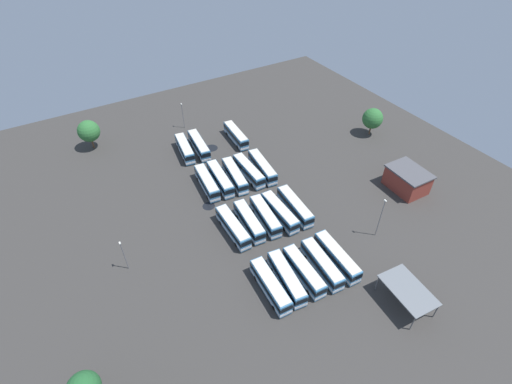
{
  "coord_description": "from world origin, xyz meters",
  "views": [
    {
      "loc": [
        56.19,
        -31.93,
        58.45
      ],
      "look_at": [
        -0.22,
        1.95,
        1.49
      ],
      "focal_mm": 26.57,
      "sensor_mm": 36.0,
      "label": 1
    }
  ],
  "objects": [
    {
      "name": "bus_row1_slot0",
      "position": [
        -8.8,
        -6.4,
        1.81
      ],
      "size": [
        11.69,
        3.73,
        3.43
      ],
      "color": "teal",
      "rests_on": "ground_plane"
    },
    {
      "name": "bus_row3_slot4",
      "position": [
        24.29,
        5.26,
        1.82
      ],
      "size": [
        12.0,
        3.22,
        3.43
      ],
      "color": "teal",
      "rests_on": "ground_plane"
    },
    {
      "name": "tree_northeast",
      "position": [
        -40.25,
        -25.54,
        5.31
      ],
      "size": [
        5.72,
        5.72,
        8.18
      ],
      "color": "brown",
      "rests_on": "ground_plane"
    },
    {
      "name": "bus_row1_slot4",
      "position": [
        -7.21,
        7.99,
        1.82
      ],
      "size": [
        12.4,
        3.98,
        3.43
      ],
      "color": "teal",
      "rests_on": "ground_plane"
    },
    {
      "name": "bus_row2_slot1",
      "position": [
        7.42,
        -4.33,
        1.81
      ],
      "size": [
        11.3,
        3.58,
        3.43
      ],
      "color": "teal",
      "rests_on": "ground_plane"
    },
    {
      "name": "bus_row0_slot1",
      "position": [
        -24.14,
        -1.46,
        1.82
      ],
      "size": [
        12.28,
        3.82,
        3.43
      ],
      "color": "teal",
      "rests_on": "ground_plane"
    },
    {
      "name": "puddle_front_lane",
      "position": [
        -12.31,
        2.33,
        0.0
      ],
      "size": [
        2.84,
        2.84,
        0.01
      ],
      "primitive_type": "cylinder",
      "color": "black",
      "rests_on": "ground_plane"
    },
    {
      "name": "ground_plane",
      "position": [
        0.0,
        0.0,
        0.0
      ],
      "size": [
        126.78,
        126.78,
        0.0
      ],
      "primitive_type": "plane",
      "color": "#383533"
    },
    {
      "name": "bus_row1_slot1",
      "position": [
        -8.42,
        -3.09,
        1.82
      ],
      "size": [
        12.22,
        3.65,
        3.43
      ],
      "color": "teal",
      "rests_on": "ground_plane"
    },
    {
      "name": "bus_row1_slot3",
      "position": [
        -7.61,
        4.3,
        1.82
      ],
      "size": [
        12.09,
        2.73,
        3.43
      ],
      "color": "teal",
      "rests_on": "ground_plane"
    },
    {
      "name": "bus_row0_slot0",
      "position": [
        -24.61,
        -5.36,
        1.81
      ],
      "size": [
        11.48,
        4.08,
        3.43
      ],
      "color": "teal",
      "rests_on": "ground_plane"
    },
    {
      "name": "bus_row3_slot1",
      "position": [
        23.39,
        -5.77,
        1.81
      ],
      "size": [
        11.68,
        4.01,
        3.43
      ],
      "color": "teal",
      "rests_on": "ground_plane"
    },
    {
      "name": "puddle_back_corner",
      "position": [
        -23.67,
        1.81,
        0.0
      ],
      "size": [
        3.48,
        3.48,
        0.01
      ],
      "primitive_type": "cylinder",
      "color": "black",
      "rests_on": "ground_plane"
    },
    {
      "name": "puddle_between_rows",
      "position": [
        -3.02,
        -8.87,
        0.0
      ],
      "size": [
        2.81,
        2.81,
        0.01
      ],
      "primitive_type": "cylinder",
      "color": "black",
      "rests_on": "ground_plane"
    },
    {
      "name": "bus_row2_slot4",
      "position": [
        8.63,
        6.6,
        1.82
      ],
      "size": [
        11.99,
        3.47,
        3.43
      ],
      "color": "teal",
      "rests_on": "ground_plane"
    },
    {
      "name": "bus_row3_slot3",
      "position": [
        24.18,
        1.69,
        1.81
      ],
      "size": [
        11.57,
        3.53,
        3.43
      ],
      "color": "teal",
      "rests_on": "ground_plane"
    },
    {
      "name": "bus_row1_slot2",
      "position": [
        -7.72,
        0.49,
        1.82
      ],
      "size": [
        12.14,
        4.17,
        3.43
      ],
      "color": "teal",
      "rests_on": "ground_plane"
    },
    {
      "name": "lamp_post_mid_lot",
      "position": [
        4.88,
        -29.57,
        4.07
      ],
      "size": [
        0.56,
        0.28,
        7.33
      ],
      "color": "slate",
      "rests_on": "ground_plane"
    },
    {
      "name": "depot_building",
      "position": [
        15.37,
        33.95,
        2.64
      ],
      "size": [
        9.66,
        7.43,
        5.24
      ],
      "color": "maroon",
      "rests_on": "ground_plane"
    },
    {
      "name": "bus_row3_slot0",
      "position": [
        23.27,
        -9.19,
        1.81
      ],
      "size": [
        11.51,
        3.25,
        3.43
      ],
      "color": "teal",
      "rests_on": "ground_plane"
    },
    {
      "name": "bus_row2_slot3",
      "position": [
        8.42,
        2.74,
        1.82
      ],
      "size": [
        11.84,
        2.74,
        3.43
      ],
      "color": "teal",
      "rests_on": "ground_plane"
    },
    {
      "name": "lamp_post_far_corner",
      "position": [
        22.85,
        17.11,
        5.3
      ],
      "size": [
        0.56,
        0.28,
        9.76
      ],
      "color": "slate",
      "rests_on": "ground_plane"
    },
    {
      "name": "bus_row3_slot2",
      "position": [
        23.77,
        -2.21,
        1.81
      ],
      "size": [
        11.32,
        3.12,
        3.43
      ],
      "color": "teal",
      "rests_on": "ground_plane"
    },
    {
      "name": "bus_row0_slot4",
      "position": [
        -23.36,
        9.36,
        1.81
      ],
      "size": [
        11.8,
        3.41,
        3.43
      ],
      "color": "teal",
      "rests_on": "ground_plane"
    },
    {
      "name": "bus_row2_slot0",
      "position": [
        7.16,
        -8.05,
        1.81
      ],
      "size": [
        11.6,
        2.74,
        3.43
      ],
      "color": "teal",
      "rests_on": "ground_plane"
    },
    {
      "name": "bus_row2_slot2",
      "position": [
        7.86,
        -0.58,
        1.81
      ],
      "size": [
        11.44,
        3.83,
        3.43
      ],
      "color": "teal",
      "rests_on": "ground_plane"
    },
    {
      "name": "maintenance_shelter",
      "position": [
        37.22,
        9.72,
        3.72
      ],
      "size": [
        9.88,
        6.57,
        3.92
      ],
      "color": "slate",
      "rests_on": "ground_plane"
    },
    {
      "name": "lamp_post_by_building",
      "position": [
        -37.3,
        -0.26,
        4.3
      ],
      "size": [
        0.56,
        0.28,
        7.78
      ],
      "color": "slate",
      "rests_on": "ground_plane"
    },
    {
      "name": "tree_south_edge",
      "position": [
        -6.79,
        43.77,
        5.05
      ],
      "size": [
        5.67,
        5.67,
        7.89
      ],
      "color": "brown",
      "rests_on": "ground_plane"
    }
  ]
}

